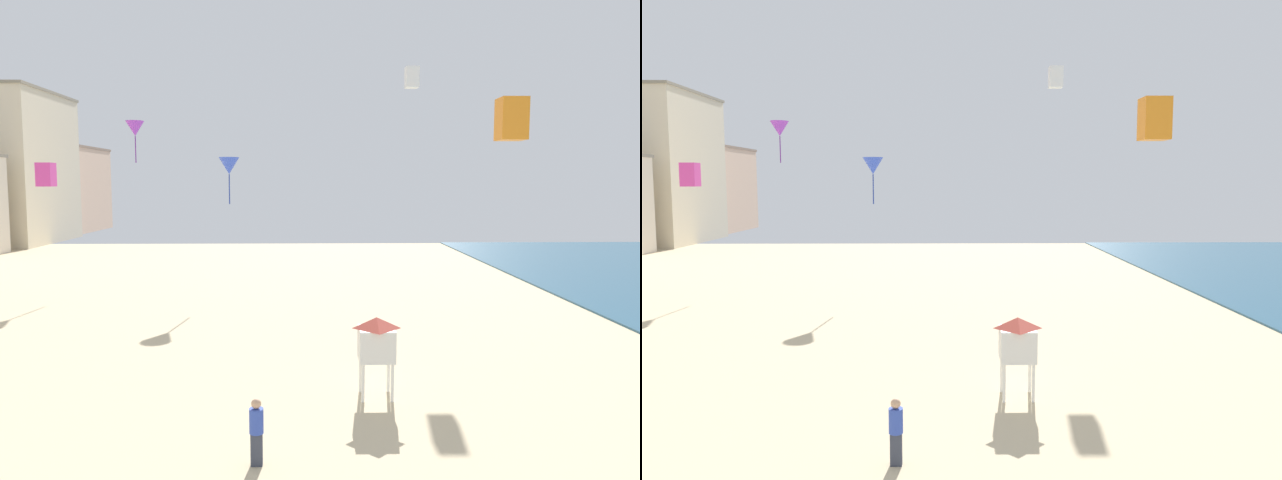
% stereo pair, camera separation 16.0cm
% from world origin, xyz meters
% --- Properties ---
extents(boardwalk_hotel_far, '(12.82, 14.49, 16.75)m').
position_xyz_m(boardwalk_hotel_far, '(-30.14, 61.86, 8.38)').
color(boardwalk_hotel_far, beige).
rests_on(boardwalk_hotel_far, ground).
extents(boardwalk_hotel_distant, '(10.33, 13.61, 11.59)m').
position_xyz_m(boardwalk_hotel_distant, '(-30.14, 77.30, 5.80)').
color(boardwalk_hotel_distant, beige).
rests_on(boardwalk_hotel_distant, ground).
extents(kite_flyer, '(0.34, 0.34, 1.64)m').
position_xyz_m(kite_flyer, '(3.10, 9.16, 0.92)').
color(kite_flyer, '#383D4C').
rests_on(kite_flyer, ground).
extents(lifeguard_stand, '(1.10, 1.10, 2.55)m').
position_xyz_m(lifeguard_stand, '(6.46, 13.56, 1.84)').
color(lifeguard_stand, white).
rests_on(lifeguard_stand, ground).
extents(kite_orange_box, '(1.11, 1.11, 1.75)m').
position_xyz_m(kite_orange_box, '(12.84, 20.32, 9.35)').
color(kite_orange_box, orange).
extents(kite_white_box, '(0.76, 0.76, 1.20)m').
position_xyz_m(kite_white_box, '(10.41, 30.36, 12.82)').
color(kite_white_box, white).
extents(kite_magenta_box, '(0.77, 0.77, 1.21)m').
position_xyz_m(kite_magenta_box, '(-9.06, 26.06, 7.12)').
color(kite_magenta_box, '#DB3D9E').
extents(kite_purple_delta_2, '(1.35, 1.35, 3.07)m').
position_xyz_m(kite_purple_delta_2, '(-8.44, 39.75, 10.69)').
color(kite_purple_delta_2, purple).
extents(kite_blue_delta, '(1.29, 1.29, 2.93)m').
position_xyz_m(kite_blue_delta, '(-0.60, 32.69, 7.76)').
color(kite_blue_delta, blue).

